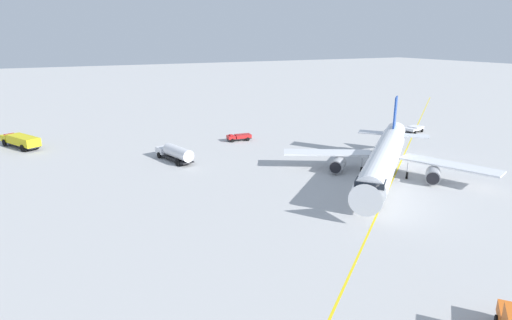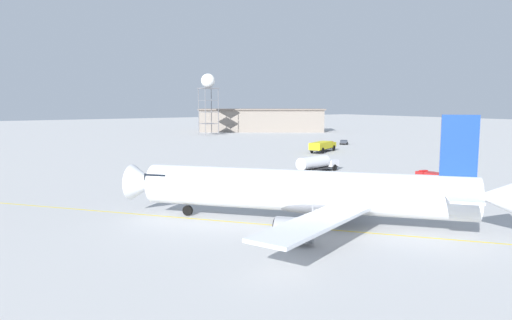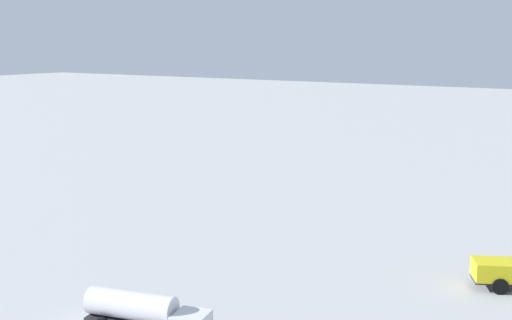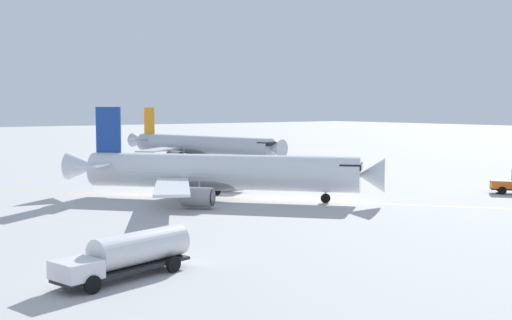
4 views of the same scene
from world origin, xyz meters
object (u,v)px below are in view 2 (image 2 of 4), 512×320
Objects in this scene: airliner_main at (307,193)px; radar_tower at (208,85)px; baggage_truck_truck at (344,142)px; fuel_tanker_truck at (316,163)px; ops_pickup_truck at (432,175)px; fire_tender_truck at (323,146)px.

radar_tower is at bearing -64.50° from airliner_main.
baggage_truck_truck is at bearing -87.20° from airliner_main.
baggage_truck_truck is 0.20× the size of radar_tower.
airliner_main is 3.21× the size of fuel_tanker_truck.
baggage_truck_truck is 0.86× the size of ops_pickup_truck.
baggage_truck_truck is 62.67m from ops_pickup_truck.
fire_tender_truck is 69.58m from radar_tower.
ops_pickup_truck is (13.83, 40.92, -0.73)m from fire_tender_truck.
airliner_main is 90.92m from baggage_truck_truck.
fire_tender_truck is 43.20m from ops_pickup_truck.
ops_pickup_truck is 0.24× the size of radar_tower.
radar_tower is (14.26, -54.98, 17.37)m from baggage_truck_truck.
fire_tender_truck is at bearing 85.95° from radar_tower.
fire_tender_truck is at bearing -83.72° from airliner_main.
airliner_main reaches higher than ops_pickup_truck.
fuel_tanker_truck is 18.87m from ops_pickup_truck.
fire_tender_truck is at bearing -12.81° from ops_pickup_truck.
baggage_truck_truck is 22.75m from fire_tender_truck.
fuel_tanker_truck is at bearing 34.87° from ops_pickup_truck.
radar_tower reaches higher than baggage_truck_truck.
baggage_truck_truck is 0.40× the size of fire_tender_truck.
ops_pickup_truck is at bearing 14.72° from baggage_truck_truck.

